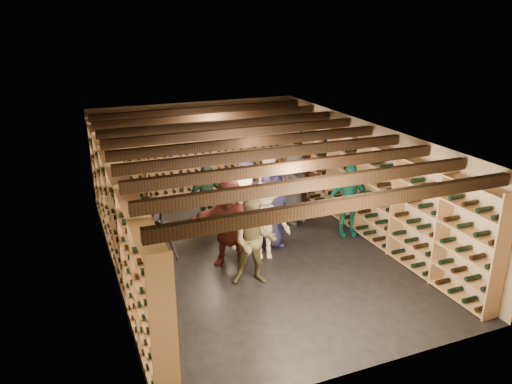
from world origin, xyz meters
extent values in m
plane|color=black|center=(0.00, 0.00, 0.00)|extent=(8.00, 8.00, 0.00)
cube|color=#C6B29A|center=(0.00, 4.00, 1.20)|extent=(5.50, 0.02, 2.40)
cube|color=#C6B29A|center=(0.00, -4.00, 1.20)|extent=(5.50, 0.02, 2.40)
cube|color=#C6B29A|center=(-2.75, 0.00, 1.20)|extent=(0.02, 8.00, 2.40)
cube|color=#C6B29A|center=(2.75, 0.00, 1.20)|extent=(0.02, 8.00, 2.40)
cube|color=beige|center=(0.00, 0.00, 2.40)|extent=(5.50, 8.00, 0.01)
cube|color=black|center=(0.00, -3.50, 2.26)|extent=(5.40, 0.12, 0.18)
cube|color=black|center=(0.00, -2.62, 2.26)|extent=(5.40, 0.12, 0.18)
cube|color=black|center=(0.00, -1.75, 2.26)|extent=(5.40, 0.12, 0.18)
cube|color=black|center=(0.00, -0.88, 2.26)|extent=(5.40, 0.12, 0.18)
cube|color=black|center=(0.00, 0.00, 2.26)|extent=(5.40, 0.12, 0.18)
cube|color=black|center=(0.00, 0.88, 2.26)|extent=(5.40, 0.12, 0.18)
cube|color=black|center=(0.00, 1.75, 2.26)|extent=(5.40, 0.12, 0.18)
cube|color=black|center=(0.00, 2.62, 2.26)|extent=(5.40, 0.12, 0.18)
cube|color=black|center=(0.00, 3.50, 2.26)|extent=(5.40, 0.12, 0.18)
cube|color=tan|center=(-2.57, 0.00, 1.07)|extent=(0.32, 7.50, 2.15)
cube|color=tan|center=(2.57, 0.00, 1.07)|extent=(0.32, 7.50, 2.15)
cube|color=tan|center=(0.00, 3.83, 1.07)|extent=(4.70, 0.30, 2.15)
cube|color=tan|center=(0.63, 2.41, 0.09)|extent=(0.51, 0.34, 0.17)
cube|color=tan|center=(0.63, 2.41, 0.26)|extent=(0.51, 0.34, 0.17)
cube|color=tan|center=(0.63, 2.41, 0.43)|extent=(0.51, 0.34, 0.17)
cube|color=tan|center=(0.59, 1.70, 0.09)|extent=(0.58, 0.46, 0.17)
cube|color=tan|center=(0.59, 1.70, 0.26)|extent=(0.58, 0.46, 0.17)
cube|color=tan|center=(0.59, 1.70, 0.43)|extent=(0.58, 0.46, 0.17)
cube|color=tan|center=(0.59, 1.70, 0.59)|extent=(0.58, 0.46, 0.17)
cube|color=tan|center=(1.65, 1.30, 0.09)|extent=(0.51, 0.34, 0.17)
imported|color=black|center=(-2.18, -0.90, 0.88)|extent=(0.95, 0.70, 1.77)
imported|color=brown|center=(-0.46, -1.28, 0.81)|extent=(0.94, 0.83, 1.62)
imported|color=beige|center=(0.10, -0.44, 0.78)|extent=(1.13, 0.85, 1.56)
imported|color=#196E62|center=(2.18, -0.12, 0.80)|extent=(1.00, 0.57, 1.60)
imported|color=maroon|center=(-0.59, -0.39, 0.85)|extent=(1.65, 1.09, 1.70)
imported|color=#212148|center=(0.44, -0.01, 0.87)|extent=(0.90, 0.64, 1.74)
imported|color=gray|center=(0.63, 0.50, 0.93)|extent=(0.71, 0.49, 1.86)
imported|color=#4C281A|center=(1.89, 1.26, 0.85)|extent=(0.85, 0.67, 1.70)
imported|color=beige|center=(-0.22, 0.17, 0.82)|extent=(1.08, 0.64, 1.65)
imported|color=#224536|center=(-0.56, 1.30, 0.76)|extent=(0.94, 0.54, 1.51)
imported|color=slate|center=(0.23, 0.88, 0.82)|extent=(1.55, 0.58, 1.64)
imported|color=#323237|center=(1.43, 0.95, 0.83)|extent=(0.95, 0.80, 1.66)
camera|label=1|loc=(-3.41, -8.62, 4.59)|focal=35.00mm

